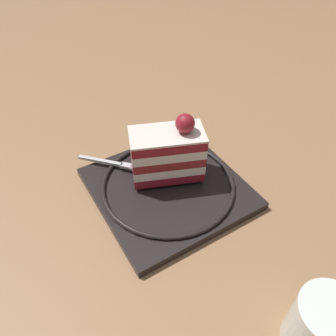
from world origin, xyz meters
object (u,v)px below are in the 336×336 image
object	(u,v)px
dessert_plate	(168,187)
drink_glass_far	(321,328)
fork	(116,164)
cake_slice	(168,153)

from	to	relation	value
dessert_plate	drink_glass_far	world-z (taller)	drink_glass_far
fork	drink_glass_far	bearing A→B (deg)	-162.23
dessert_plate	cake_slice	world-z (taller)	cake_slice
cake_slice	drink_glass_far	size ratio (longest dim) A/B	1.63
cake_slice	fork	size ratio (longest dim) A/B	1.22
dessert_plate	drink_glass_far	size ratio (longest dim) A/B	3.24
cake_slice	fork	world-z (taller)	cake_slice
fork	cake_slice	bearing A→B (deg)	-127.39
dessert_plate	cake_slice	bearing A→B (deg)	-24.65
cake_slice	fork	distance (m)	0.09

